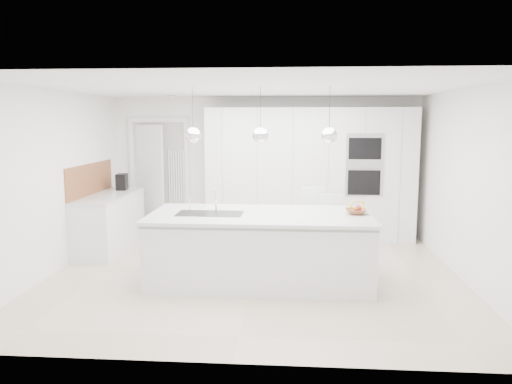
# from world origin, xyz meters

# --- Properties ---
(floor) EXTENTS (5.50, 5.50, 0.00)m
(floor) POSITION_xyz_m (0.00, 0.00, 0.00)
(floor) COLOR beige
(floor) RESTS_ON ground
(wall_back) EXTENTS (5.50, 0.00, 5.50)m
(wall_back) POSITION_xyz_m (0.00, 2.50, 1.25)
(wall_back) COLOR white
(wall_back) RESTS_ON ground
(wall_left) EXTENTS (0.00, 5.00, 5.00)m
(wall_left) POSITION_xyz_m (-2.75, 0.00, 1.25)
(wall_left) COLOR white
(wall_left) RESTS_ON ground
(ceiling) EXTENTS (5.50, 5.50, 0.00)m
(ceiling) POSITION_xyz_m (0.00, 0.00, 2.50)
(ceiling) COLOR white
(ceiling) RESTS_ON wall_back
(tall_cabinets) EXTENTS (3.60, 0.60, 2.30)m
(tall_cabinets) POSITION_xyz_m (0.80, 2.20, 1.15)
(tall_cabinets) COLOR white
(tall_cabinets) RESTS_ON floor
(oven_stack) EXTENTS (0.62, 0.04, 1.05)m
(oven_stack) POSITION_xyz_m (1.70, 1.89, 1.35)
(oven_stack) COLOR #A5A5A8
(oven_stack) RESTS_ON tall_cabinets
(doorway_frame) EXTENTS (1.11, 0.08, 2.13)m
(doorway_frame) POSITION_xyz_m (-1.95, 2.47, 1.02)
(doorway_frame) COLOR white
(doorway_frame) RESTS_ON floor
(hallway_door) EXTENTS (0.76, 0.38, 2.00)m
(hallway_door) POSITION_xyz_m (-2.20, 2.42, 1.00)
(hallway_door) COLOR white
(hallway_door) RESTS_ON floor
(radiator) EXTENTS (0.32, 0.04, 1.40)m
(radiator) POSITION_xyz_m (-1.63, 2.46, 0.85)
(radiator) COLOR white
(radiator) RESTS_ON floor
(left_base_cabinets) EXTENTS (0.60, 1.80, 0.86)m
(left_base_cabinets) POSITION_xyz_m (-2.45, 1.20, 0.43)
(left_base_cabinets) COLOR white
(left_base_cabinets) RESTS_ON floor
(left_worktop) EXTENTS (0.62, 1.82, 0.04)m
(left_worktop) POSITION_xyz_m (-2.45, 1.20, 0.88)
(left_worktop) COLOR silver
(left_worktop) RESTS_ON left_base_cabinets
(oak_backsplash) EXTENTS (0.02, 1.80, 0.50)m
(oak_backsplash) POSITION_xyz_m (-2.74, 1.20, 1.15)
(oak_backsplash) COLOR #995D38
(oak_backsplash) RESTS_ON wall_left
(island_base) EXTENTS (2.80, 1.20, 0.86)m
(island_base) POSITION_xyz_m (0.10, -0.30, 0.43)
(island_base) COLOR white
(island_base) RESTS_ON floor
(island_worktop) EXTENTS (2.84, 1.40, 0.04)m
(island_worktop) POSITION_xyz_m (0.10, -0.25, 0.88)
(island_worktop) COLOR silver
(island_worktop) RESTS_ON island_base
(island_sink) EXTENTS (0.84, 0.44, 0.18)m
(island_sink) POSITION_xyz_m (-0.55, -0.30, 0.82)
(island_sink) COLOR #3F3F42
(island_sink) RESTS_ON island_worktop
(island_tap) EXTENTS (0.02, 0.02, 0.30)m
(island_tap) POSITION_xyz_m (-0.50, -0.10, 1.05)
(island_tap) COLOR white
(island_tap) RESTS_ON island_worktop
(pendant_left) EXTENTS (0.20, 0.20, 0.20)m
(pendant_left) POSITION_xyz_m (-0.75, -0.30, 1.90)
(pendant_left) COLOR white
(pendant_left) RESTS_ON ceiling
(pendant_mid) EXTENTS (0.20, 0.20, 0.20)m
(pendant_mid) POSITION_xyz_m (0.10, -0.30, 1.90)
(pendant_mid) COLOR white
(pendant_mid) RESTS_ON ceiling
(pendant_right) EXTENTS (0.20, 0.20, 0.20)m
(pendant_right) POSITION_xyz_m (0.95, -0.30, 1.90)
(pendant_right) COLOR white
(pendant_right) RESTS_ON ceiling
(fruit_bowl) EXTENTS (0.29, 0.29, 0.07)m
(fruit_bowl) POSITION_xyz_m (1.32, -0.19, 0.93)
(fruit_bowl) COLOR #995D38
(fruit_bowl) RESTS_ON island_worktop
(espresso_machine) EXTENTS (0.19, 0.27, 0.28)m
(espresso_machine) POSITION_xyz_m (-2.43, 1.79, 1.04)
(espresso_machine) COLOR black
(espresso_machine) RESTS_ON left_worktop
(bar_stool_left) EXTENTS (0.44, 0.56, 1.11)m
(bar_stool_left) POSITION_xyz_m (0.80, 0.59, 0.56)
(bar_stool_left) COLOR white
(bar_stool_left) RESTS_ON floor
(bar_stool_right) EXTENTS (0.36, 0.48, 1.01)m
(bar_stool_right) POSITION_xyz_m (1.06, 0.59, 0.51)
(bar_stool_right) COLOR white
(bar_stool_right) RESTS_ON floor
(apple_a) EXTENTS (0.08, 0.08, 0.08)m
(apple_a) POSITION_xyz_m (1.35, -0.17, 0.97)
(apple_a) COLOR #9F2719
(apple_a) RESTS_ON fruit_bowl
(apple_b) EXTENTS (0.08, 0.08, 0.08)m
(apple_b) POSITION_xyz_m (1.34, -0.21, 0.97)
(apple_b) COLOR #9F2719
(apple_b) RESTS_ON fruit_bowl
(apple_c) EXTENTS (0.08, 0.08, 0.08)m
(apple_c) POSITION_xyz_m (1.34, -0.22, 0.97)
(apple_c) COLOR #9F2719
(apple_c) RESTS_ON fruit_bowl
(banana_bunch) EXTENTS (0.25, 0.18, 0.22)m
(banana_bunch) POSITION_xyz_m (1.33, -0.22, 1.02)
(banana_bunch) COLOR yellow
(banana_bunch) RESTS_ON fruit_bowl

